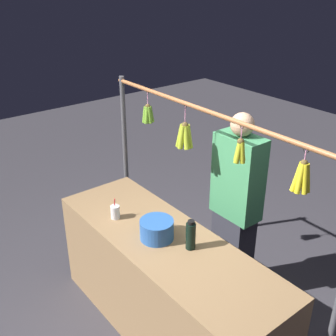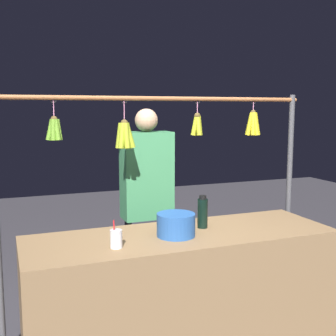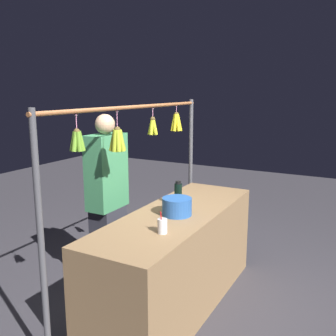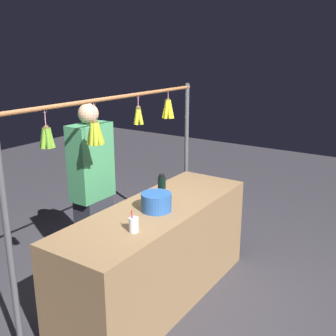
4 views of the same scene
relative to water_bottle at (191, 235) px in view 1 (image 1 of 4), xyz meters
name	(u,v)px [view 1 (image 1 of 4)]	position (x,y,z in m)	size (l,w,h in m)	color
ground_plane	(166,327)	(0.18, 0.08, -0.97)	(12.00, 12.00, 0.00)	#39373D
market_counter	(166,286)	(0.18, 0.08, -0.54)	(2.03, 0.67, 0.86)	olive
display_rack	(208,175)	(0.19, -0.32, 0.29)	(2.32, 0.14, 1.78)	#4C4C51
water_bottle	(191,235)	(0.00, 0.00, 0.00)	(0.07, 0.07, 0.23)	black
blue_bucket	(157,229)	(0.24, 0.11, -0.03)	(0.25, 0.25, 0.15)	#2A5BA9
drink_cup	(115,212)	(0.66, 0.21, -0.05)	(0.07, 0.07, 0.17)	silver
vendor_person	(236,211)	(0.18, -0.65, -0.14)	(0.40, 0.22, 1.67)	#2D2D38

